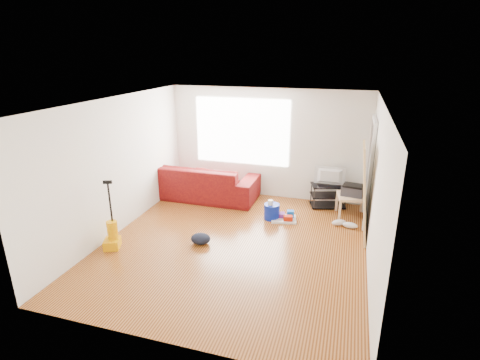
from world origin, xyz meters
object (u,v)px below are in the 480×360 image
(cleaning_tray, at_px, (284,217))
(backpack, at_px, (201,244))
(tv_stand, at_px, (328,195))
(bucket, at_px, (272,218))
(sofa, at_px, (200,197))
(vacuum, at_px, (112,235))
(side_table, at_px, (352,198))

(cleaning_tray, height_order, backpack, cleaning_tray)
(tv_stand, relative_size, bucket, 2.60)
(backpack, bearing_deg, bucket, 47.59)
(tv_stand, xyz_separation_m, cleaning_tray, (-0.78, -0.96, -0.21))
(tv_stand, height_order, backpack, tv_stand)
(sofa, relative_size, bucket, 8.54)
(bucket, bearing_deg, vacuum, -140.97)
(bucket, height_order, backpack, bucket)
(cleaning_tray, distance_m, backpack, 1.89)
(sofa, xyz_separation_m, side_table, (3.42, -0.11, 0.39))
(vacuum, bearing_deg, sofa, 57.32)
(vacuum, bearing_deg, cleaning_tray, 15.00)
(bucket, xyz_separation_m, backpack, (-0.99, -1.40, 0.00))
(side_table, distance_m, vacuum, 4.70)
(side_table, bearing_deg, sofa, 178.12)
(sofa, bearing_deg, side_table, 178.12)
(backpack, bearing_deg, sofa, 105.78)
(sofa, height_order, cleaning_tray, sofa)
(bucket, bearing_deg, side_table, 21.11)
(cleaning_tray, bearing_deg, backpack, -131.49)
(side_table, xyz_separation_m, vacuum, (-3.95, -2.55, -0.17))
(tv_stand, height_order, vacuum, vacuum)
(tv_stand, distance_m, bucket, 1.45)
(sofa, relative_size, cleaning_tray, 4.74)
(side_table, bearing_deg, backpack, -141.78)
(cleaning_tray, height_order, vacuum, vacuum)
(bucket, bearing_deg, tv_stand, 43.20)
(tv_stand, height_order, cleaning_tray, tv_stand)
(tv_stand, relative_size, cleaning_tray, 1.45)
(tv_stand, relative_size, backpack, 2.33)
(bucket, xyz_separation_m, cleaning_tray, (0.26, 0.02, 0.05))
(cleaning_tray, xyz_separation_m, vacuum, (-2.67, -1.97, 0.17))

